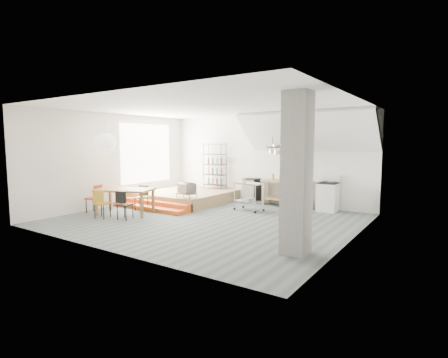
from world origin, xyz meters
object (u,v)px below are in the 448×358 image
Objects in this scene: dining_table at (125,191)px; mini_fridge at (251,191)px; stove at (328,196)px; rolling_cart at (249,193)px.

dining_table is 2.12× the size of mini_fridge.
stove is 6.44m from dining_table.
rolling_cart reaches higher than dining_table.
stove reaches higher than rolling_cart.
rolling_cart reaches higher than mini_fridge.
dining_table is at bearing -119.23° from mini_fridge.
stove is at bearing 17.01° from dining_table.
stove is 2.85m from mini_fridge.
stove is at bearing -0.88° from mini_fridge.
rolling_cart is 1.57m from mini_fridge.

